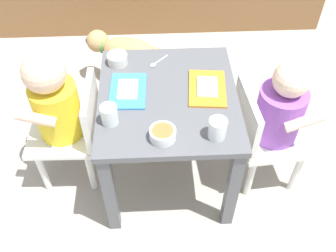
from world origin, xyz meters
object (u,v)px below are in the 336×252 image
object	(u,v)px
food_tray_left	(128,90)
cereal_bowl_right_side	(117,59)
water_cup_right	(110,116)
spoon_by_left_tray	(157,62)
dining_table	(168,112)
dog	(124,52)
water_cup_left	(217,130)
food_tray_right	(207,88)
seated_child_right	(277,113)
veggie_bowl_far	(163,134)
seated_child_left	(58,106)

from	to	relation	value
food_tray_left	cereal_bowl_right_side	distance (m)	0.18
water_cup_right	spoon_by_left_tray	size ratio (longest dim) A/B	0.88
dining_table	water_cup_right	world-z (taller)	water_cup_right
dog	water_cup_left	distance (m)	0.96
dog	dining_table	bearing A→B (deg)	-72.39
food_tray_left	food_tray_right	xyz separation A→B (m)	(0.30, 0.00, 0.00)
seated_child_right	dog	bearing A→B (deg)	133.33
dining_table	veggie_bowl_far	distance (m)	0.23
seated_child_left	cereal_bowl_right_side	xyz separation A→B (m)	(0.23, 0.16, 0.09)
cereal_bowl_right_side	spoon_by_left_tray	bearing A→B (deg)	-1.66
seated_child_right	veggie_bowl_far	distance (m)	0.49
food_tray_left	cereal_bowl_right_side	world-z (taller)	cereal_bowl_right_side
dining_table	seated_child_left	size ratio (longest dim) A/B	0.87
food_tray_left	spoon_by_left_tray	xyz separation A→B (m)	(0.11, 0.17, -0.00)
veggie_bowl_far	dog	bearing A→B (deg)	101.71
dining_table	spoon_by_left_tray	distance (m)	0.22
spoon_by_left_tray	cereal_bowl_right_side	bearing A→B (deg)	178.34
dog	food_tray_left	bearing A→B (deg)	-84.97
spoon_by_left_tray	seated_child_right	bearing A→B (deg)	-25.65
food_tray_right	water_cup_left	xyz separation A→B (m)	(0.00, -0.23, 0.03)
food_tray_left	spoon_by_left_tray	size ratio (longest dim) A/B	2.46
food_tray_left	water_cup_right	xyz separation A→B (m)	(-0.06, -0.15, 0.02)
food_tray_right	cereal_bowl_right_side	distance (m)	0.38
food_tray_left	seated_child_right	bearing A→B (deg)	-5.13
seated_child_right	food_tray_left	world-z (taller)	seated_child_right
food_tray_right	spoon_by_left_tray	xyz separation A→B (m)	(-0.18, 0.17, -0.00)
dining_table	spoon_by_left_tray	bearing A→B (deg)	99.74
dining_table	water_cup_left	xyz separation A→B (m)	(0.15, -0.21, 0.12)
dining_table	spoon_by_left_tray	size ratio (longest dim) A/B	7.05
water_cup_left	cereal_bowl_right_side	bearing A→B (deg)	130.34
dog	cereal_bowl_right_side	size ratio (longest dim) A/B	4.97
seated_child_left	food_tray_right	xyz separation A→B (m)	(0.57, -0.01, 0.07)
food_tray_left	spoon_by_left_tray	distance (m)	0.20
dog	water_cup_left	xyz separation A→B (m)	(0.35, -0.84, 0.30)
dining_table	veggie_bowl_far	world-z (taller)	veggie_bowl_far
dining_table	cereal_bowl_right_side	bearing A→B (deg)	133.87
food_tray_right	dog	bearing A→B (deg)	119.95
cereal_bowl_right_side	seated_child_left	bearing A→B (deg)	-144.58
spoon_by_left_tray	food_tray_left	bearing A→B (deg)	-124.61
water_cup_right	veggie_bowl_far	world-z (taller)	water_cup_right
dog	water_cup_right	xyz separation A→B (m)	(-0.00, -0.76, 0.30)
food_tray_left	water_cup_left	distance (m)	0.38
dog	cereal_bowl_right_side	xyz separation A→B (m)	(0.01, -0.44, 0.29)
water_cup_left	water_cup_right	xyz separation A→B (m)	(-0.36, 0.08, -0.00)
spoon_by_left_tray	water_cup_left	bearing A→B (deg)	-65.12
cereal_bowl_right_side	spoon_by_left_tray	xyz separation A→B (m)	(0.16, -0.00, -0.02)
dining_table	veggie_bowl_far	xyz separation A→B (m)	(-0.03, -0.20, 0.11)
food_tray_left	veggie_bowl_far	size ratio (longest dim) A/B	2.24
dog	food_tray_right	xyz separation A→B (m)	(0.35, -0.61, 0.28)
water_cup_right	veggie_bowl_far	bearing A→B (deg)	-24.75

